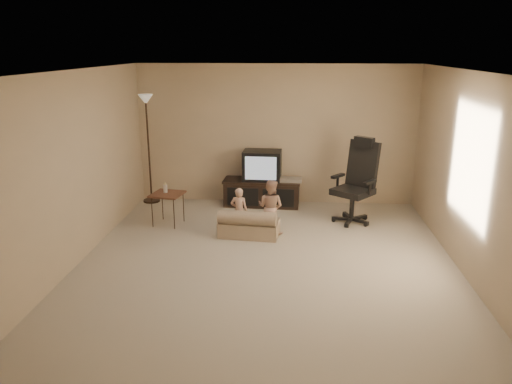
% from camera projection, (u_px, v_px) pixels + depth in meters
% --- Properties ---
extents(floor, '(5.50, 5.50, 0.00)m').
position_uv_depth(floor, '(267.00, 262.00, 6.70)').
color(floor, '#B7A692').
rests_on(floor, ground).
extents(room_shell, '(5.50, 5.50, 5.50)m').
position_uv_depth(room_shell, '(268.00, 151.00, 6.28)').
color(room_shell, silver).
rests_on(room_shell, floor).
extents(tv_stand, '(1.42, 0.57, 1.00)m').
position_uv_depth(tv_stand, '(262.00, 183.00, 8.99)').
color(tv_stand, black).
rests_on(tv_stand, floor).
extents(office_chair, '(0.90, 0.90, 1.39)m').
position_uv_depth(office_chair, '(356.00, 192.00, 8.12)').
color(office_chair, black).
rests_on(office_chair, floor).
extents(side_table, '(0.55, 0.55, 0.71)m').
position_uv_depth(side_table, '(167.00, 194.00, 7.98)').
color(side_table, brown).
rests_on(side_table, floor).
extents(floor_lamp, '(0.31, 0.31, 1.97)m').
position_uv_depth(floor_lamp, '(147.00, 124.00, 8.91)').
color(floor_lamp, '#2F2015').
rests_on(floor_lamp, floor).
extents(child_sofa, '(0.94, 0.59, 0.44)m').
position_uv_depth(child_sofa, '(249.00, 225.00, 7.55)').
color(child_sofa, tan).
rests_on(child_sofa, floor).
extents(toddler_left, '(0.29, 0.23, 0.74)m').
position_uv_depth(toddler_left, '(239.00, 211.00, 7.60)').
color(toddler_left, tan).
rests_on(toddler_left, floor).
extents(toddler_right, '(0.47, 0.37, 0.85)m').
position_uv_depth(toddler_right, '(270.00, 207.00, 7.61)').
color(toddler_right, tan).
rests_on(toddler_right, floor).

